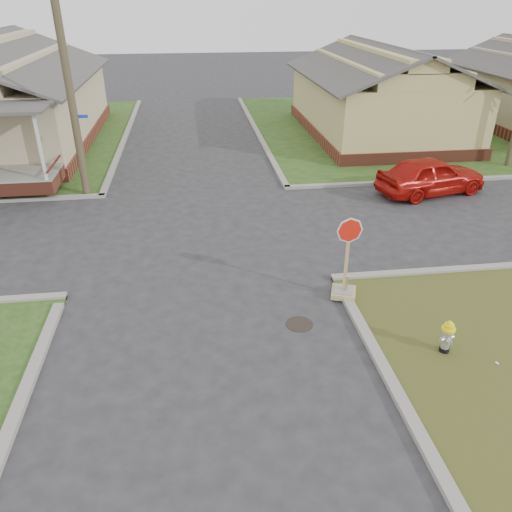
{
  "coord_description": "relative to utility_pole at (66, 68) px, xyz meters",
  "views": [
    {
      "loc": [
        -0.07,
        -9.95,
        6.95
      ],
      "look_at": [
        1.36,
        1.0,
        1.1
      ],
      "focal_mm": 35.0,
      "sensor_mm": 36.0,
      "label": 1
    }
  ],
  "objects": [
    {
      "name": "ground",
      "position": [
        4.2,
        -8.9,
        -4.66
      ],
      "size": [
        120.0,
        120.0,
        0.0
      ],
      "primitive_type": "plane",
      "color": "#28282B",
      "rests_on": "ground"
    },
    {
      "name": "curbs",
      "position": [
        4.2,
        -3.9,
        -4.66
      ],
      "size": [
        80.0,
        40.0,
        0.12
      ],
      "primitive_type": null,
      "color": "gray",
      "rests_on": "ground"
    },
    {
      "name": "manhole",
      "position": [
        6.4,
        -9.4,
        -4.66
      ],
      "size": [
        0.64,
        0.64,
        0.01
      ],
      "primitive_type": "cylinder",
      "color": "black",
      "rests_on": "ground"
    },
    {
      "name": "side_house_yellow",
      "position": [
        14.2,
        7.6,
        -2.47
      ],
      "size": [
        7.6,
        11.6,
        4.7
      ],
      "color": "brown",
      "rests_on": "ground"
    },
    {
      "name": "utility_pole",
      "position": [
        0.0,
        0.0,
        0.0
      ],
      "size": [
        1.8,
        0.28,
        9.0
      ],
      "color": "#443927",
      "rests_on": "ground"
    },
    {
      "name": "fire_hydrant",
      "position": [
        9.3,
        -10.84,
        -4.18
      ],
      "size": [
        0.29,
        0.29,
        0.79
      ],
      "rotation": [
        0.0,
        0.0,
        0.24
      ],
      "color": "black",
      "rests_on": "ground"
    },
    {
      "name": "stop_sign",
      "position": [
        7.77,
        -8.37,
        -4.14
      ],
      "size": [
        0.62,
        0.6,
        2.18
      ],
      "rotation": [
        0.0,
        0.0,
        -0.33
      ],
      "color": "tan",
      "rests_on": "ground"
    },
    {
      "name": "red_sedan",
      "position": [
        13.18,
        -1.52,
        -3.94
      ],
      "size": [
        4.53,
        2.62,
        1.45
      ],
      "primitive_type": "imported",
      "rotation": [
        0.0,
        0.0,
        1.8
      ],
      "color": "#AF110C",
      "rests_on": "ground"
    }
  ]
}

